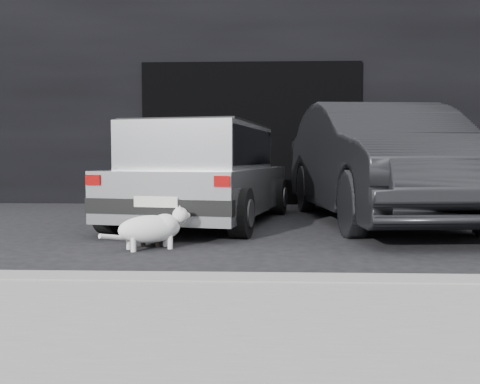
{
  "coord_description": "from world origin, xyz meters",
  "views": [
    {
      "loc": [
        1.19,
        -5.86,
        0.85
      ],
      "look_at": [
        0.97,
        -0.22,
        0.49
      ],
      "focal_mm": 40.0,
      "sensor_mm": 36.0,
      "label": 1
    }
  ],
  "objects_px": {
    "cat_siamese": "(153,232)",
    "second_car": "(381,162)",
    "silver_hatchback": "(205,169)",
    "cat_white": "(154,227)"
  },
  "relations": [
    {
      "from": "second_car",
      "to": "cat_siamese",
      "type": "distance_m",
      "value": 3.38
    },
    {
      "from": "cat_white",
      "to": "silver_hatchback",
      "type": "bearing_deg",
      "value": 143.35
    },
    {
      "from": "silver_hatchback",
      "to": "cat_siamese",
      "type": "xyz_separation_m",
      "value": [
        -0.32,
        -1.77,
        -0.58
      ]
    },
    {
      "from": "silver_hatchback",
      "to": "cat_siamese",
      "type": "relative_size",
      "value": 4.5
    },
    {
      "from": "second_car",
      "to": "cat_siamese",
      "type": "xyz_separation_m",
      "value": [
        -2.65,
        -1.99,
        -0.67
      ]
    },
    {
      "from": "second_car",
      "to": "silver_hatchback",
      "type": "bearing_deg",
      "value": 179.97
    },
    {
      "from": "silver_hatchback",
      "to": "cat_siamese",
      "type": "height_order",
      "value": "silver_hatchback"
    },
    {
      "from": "second_car",
      "to": "cat_white",
      "type": "relative_size",
      "value": 6.23
    },
    {
      "from": "cat_siamese",
      "to": "second_car",
      "type": "bearing_deg",
      "value": -138.74
    },
    {
      "from": "silver_hatchback",
      "to": "second_car",
      "type": "bearing_deg",
      "value": 16.48
    }
  ]
}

